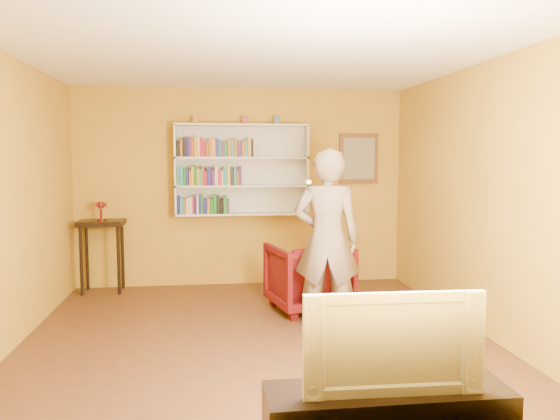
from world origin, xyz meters
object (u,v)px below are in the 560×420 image
object	(u,v)px
armchair	(309,277)
television	(389,339)
bookshelf	(242,170)
console_table	(102,233)
ruby_lustre	(101,207)
person	(327,240)

from	to	relation	value
armchair	television	xyz separation A→B (m)	(-0.16, -3.30, 0.38)
bookshelf	console_table	world-z (taller)	bookshelf
bookshelf	ruby_lustre	world-z (taller)	bookshelf
console_table	person	xyz separation A→B (m)	(2.58, -1.90, 0.14)
armchair	person	xyz separation A→B (m)	(0.06, -0.70, 0.53)
person	bookshelf	bearing A→B (deg)	-57.54
console_table	television	world-z (taller)	television
bookshelf	armchair	world-z (taller)	bookshelf
bookshelf	person	xyz separation A→B (m)	(0.74, -2.06, -0.67)
armchair	ruby_lustre	bearing A→B (deg)	-38.03
ruby_lustre	television	bearing A→B (deg)	-62.29
person	console_table	bearing A→B (deg)	-23.62
armchair	bookshelf	bearing A→B (deg)	-76.01
person	ruby_lustre	bearing A→B (deg)	-23.62
ruby_lustre	television	world-z (taller)	ruby_lustre
bookshelf	person	bearing A→B (deg)	-70.29
console_table	ruby_lustre	distance (m)	0.34
bookshelf	ruby_lustre	size ratio (longest dim) A/B	7.22
ruby_lustre	person	size ratio (longest dim) A/B	0.13
ruby_lustre	console_table	bearing A→B (deg)	0.00
armchair	television	bearing A→B (deg)	74.57
person	television	bearing A→B (deg)	97.88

